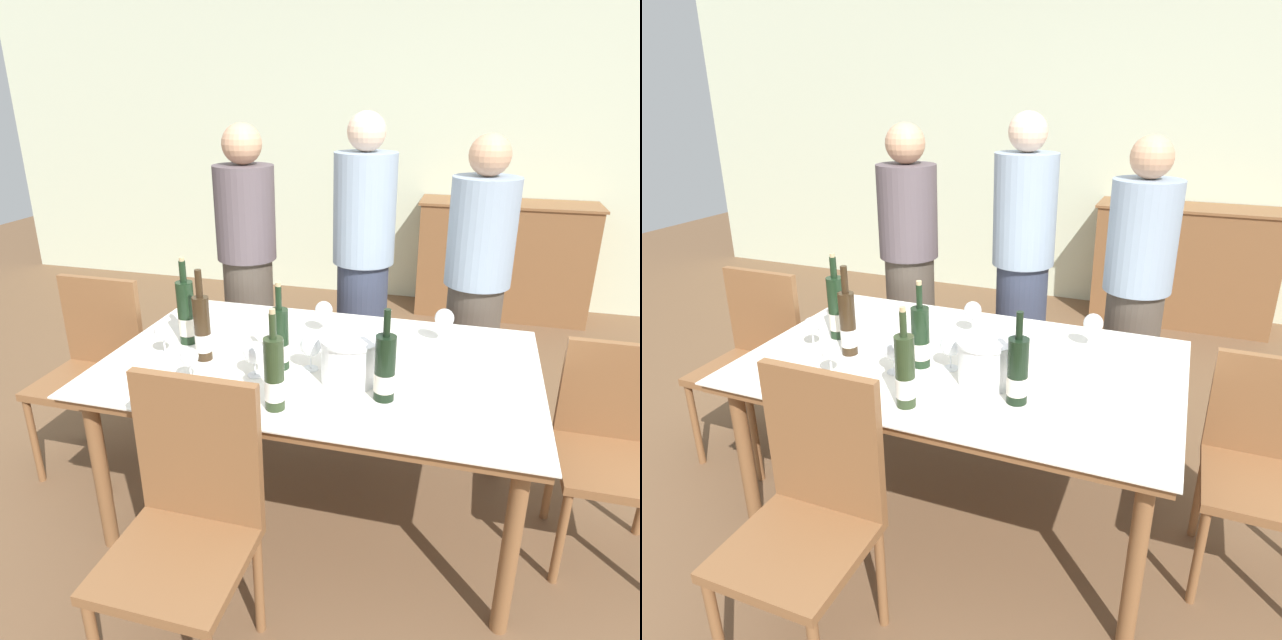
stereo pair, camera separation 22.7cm
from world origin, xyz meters
TOP-DOWN VIEW (x-y plane):
  - ground_plane at (0.00, 0.00)m, footprint 12.00×12.00m
  - back_wall at (0.00, 3.05)m, footprint 8.00×0.10m
  - sideboard_cabinet at (0.81, 2.76)m, footprint 1.39×0.46m
  - dining_table at (0.00, 0.00)m, footprint 1.74×1.11m
  - ice_bucket at (0.15, -0.14)m, footprint 0.22×0.22m
  - wine_bottle_0 at (-0.61, 0.03)m, footprint 0.08×0.08m
  - wine_bottle_1 at (-0.05, -0.41)m, footprint 0.07×0.07m
  - wine_bottle_2 at (0.30, -0.24)m, footprint 0.08×0.08m
  - wine_bottle_3 at (-0.14, -0.10)m, footprint 0.07×0.07m
  - wine_bottle_4 at (-0.46, -0.11)m, footprint 0.07×0.07m
  - wine_glass_0 at (-0.06, 0.29)m, footprint 0.08×0.08m
  - wine_glass_1 at (-0.02, -0.08)m, footprint 0.09×0.09m
  - wine_glass_2 at (-0.64, -0.11)m, footprint 0.07×0.07m
  - wine_glass_3 at (0.47, 0.32)m, footprint 0.08×0.08m
  - wine_glass_4 at (-0.42, -0.31)m, footprint 0.07×0.07m
  - wine_glass_5 at (-0.21, -0.20)m, footprint 0.09×0.09m
  - chair_left_end at (-1.17, 0.09)m, footprint 0.42×0.42m
  - chair_right_end at (1.17, 0.08)m, footprint 0.42×0.42m
  - chair_near_front at (-0.21, -0.78)m, footprint 0.42×0.42m
  - person_host at (-0.66, 0.85)m, footprint 0.33×0.33m
  - person_guest_left at (-0.01, 0.91)m, footprint 0.33×0.33m
  - person_guest_right at (0.60, 0.84)m, footprint 0.33×0.33m

SIDE VIEW (x-z plane):
  - ground_plane at x=0.00m, z-range 0.00..0.00m
  - sideboard_cabinet at x=0.81m, z-range 0.00..0.95m
  - chair_right_end at x=1.17m, z-range 0.07..0.93m
  - chair_left_end at x=-1.17m, z-range 0.07..1.00m
  - chair_near_front at x=-0.21m, z-range 0.06..1.02m
  - dining_table at x=0.00m, z-range 0.30..1.03m
  - person_guest_right at x=0.60m, z-range 0.00..1.58m
  - person_host at x=-0.66m, z-range 0.00..1.61m
  - ice_bucket at x=0.15m, z-range 0.74..0.91m
  - wine_glass_2 at x=-0.64m, z-range 0.76..0.90m
  - wine_glass_5 at x=-0.21m, z-range 0.76..0.90m
  - wine_glass_1 at x=-0.02m, z-range 0.76..0.90m
  - wine_glass_4 at x=-0.42m, z-range 0.76..0.90m
  - wine_glass_0 at x=-0.06m, z-range 0.76..0.91m
  - wine_glass_3 at x=0.47m, z-range 0.76..0.92m
  - person_guest_left at x=-0.01m, z-range 0.00..1.68m
  - wine_bottle_2 at x=0.30m, z-range 0.67..1.02m
  - wine_bottle_3 at x=-0.14m, z-range 0.67..1.03m
  - wine_bottle_1 at x=-0.05m, z-range 0.67..1.04m
  - wine_bottle_4 at x=-0.46m, z-range 0.67..1.05m
  - wine_bottle_0 at x=-0.61m, z-range 0.67..1.06m
  - back_wall at x=0.00m, z-range 0.00..2.80m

